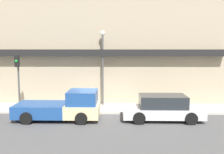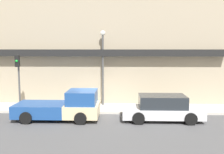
{
  "view_description": "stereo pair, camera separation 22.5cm",
  "coord_description": "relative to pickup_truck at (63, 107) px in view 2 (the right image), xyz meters",
  "views": [
    {
      "loc": [
        1.3,
        -15.94,
        4.29
      ],
      "look_at": [
        0.95,
        1.06,
        2.33
      ],
      "focal_mm": 40.0,
      "sensor_mm": 36.0,
      "label": 1
    },
    {
      "loc": [
        1.53,
        -15.93,
        4.29
      ],
      "look_at": [
        0.95,
        1.06,
        2.33
      ],
      "focal_mm": 40.0,
      "sensor_mm": 36.0,
      "label": 2
    }
  ],
  "objects": [
    {
      "name": "ground_plane",
      "position": [
        1.92,
        1.26,
        -0.78
      ],
      "size": [
        80.0,
        80.0,
        0.0
      ],
      "primitive_type": "plane",
      "color": "#4C4C4F"
    },
    {
      "name": "sidewalk",
      "position": [
        1.92,
        2.59,
        -0.71
      ],
      "size": [
        36.0,
        2.66,
        0.13
      ],
      "color": "#B7B2A8",
      "rests_on": "ground"
    },
    {
      "name": "building",
      "position": [
        1.9,
        5.4,
        4.0
      ],
      "size": [
        19.8,
        3.8,
        11.04
      ],
      "color": "tan",
      "rests_on": "ground"
    },
    {
      "name": "pickup_truck",
      "position": [
        0.0,
        0.0,
        0.0
      ],
      "size": [
        5.03,
        2.31,
        1.77
      ],
      "rotation": [
        0.0,
        0.0,
        -0.03
      ],
      "color": "beige",
      "rests_on": "ground"
    },
    {
      "name": "parked_car",
      "position": [
        5.94,
        -0.0,
        -0.04
      ],
      "size": [
        4.73,
        2.06,
        1.52
      ],
      "rotation": [
        0.0,
        0.0,
        -0.03
      ],
      "color": "silver",
      "rests_on": "ground"
    },
    {
      "name": "fire_hydrant",
      "position": [
        6.59,
        2.12,
        -0.31
      ],
      "size": [
        0.19,
        0.19,
        0.69
      ],
      "color": "#196633",
      "rests_on": "sidewalk"
    },
    {
      "name": "street_lamp",
      "position": [
        2.16,
        3.45,
        2.76
      ],
      "size": [
        0.36,
        0.36,
        5.43
      ],
      "color": "#4C4C4C",
      "rests_on": "sidewalk"
    },
    {
      "name": "traffic_light",
      "position": [
        -3.38,
        1.67,
        1.92
      ],
      "size": [
        0.28,
        0.42,
        3.73
      ],
      "color": "#4C4C4C",
      "rests_on": "sidewalk"
    }
  ]
}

